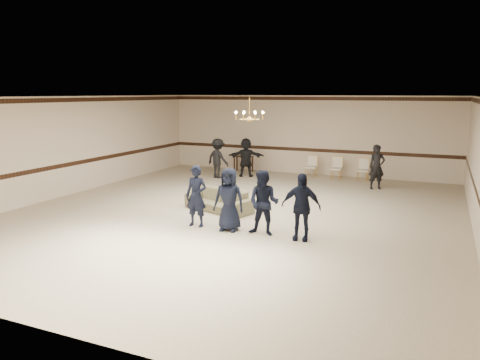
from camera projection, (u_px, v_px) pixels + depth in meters
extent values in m
cube|color=beige|center=(235.00, 213.00, 12.92)|extent=(12.00, 14.00, 0.01)
cube|color=#2E231A|center=(235.00, 97.00, 12.32)|extent=(12.00, 14.00, 0.01)
cube|color=beige|center=(306.00, 135.00, 18.92)|extent=(12.00, 0.01, 3.20)
cube|color=beige|center=(25.00, 220.00, 6.33)|extent=(12.00, 0.01, 3.20)
cube|color=beige|center=(67.00, 146.00, 14.99)|extent=(0.01, 14.00, 3.20)
cube|color=black|center=(305.00, 150.00, 19.01)|extent=(12.00, 0.02, 0.14)
cube|color=black|center=(306.00, 98.00, 18.63)|extent=(12.00, 0.02, 0.14)
imported|color=black|center=(196.00, 196.00, 11.51)|extent=(0.57, 0.37, 1.55)
imported|color=black|center=(229.00, 199.00, 11.16)|extent=(0.80, 0.57, 1.55)
imported|color=black|center=(264.00, 203.00, 10.80)|extent=(0.77, 0.61, 1.55)
imported|color=black|center=(301.00, 207.00, 10.44)|extent=(0.94, 0.46, 1.55)
imported|color=#756F4E|center=(219.00, 200.00, 13.13)|extent=(2.20, 1.40, 0.60)
imported|color=black|center=(218.00, 158.00, 18.09)|extent=(1.12, 0.83, 1.55)
imported|color=black|center=(246.00, 157.00, 18.37)|extent=(1.51, 0.91, 1.55)
imported|color=black|center=(377.00, 167.00, 15.99)|extent=(0.68, 0.61, 1.55)
cube|color=black|center=(243.00, 164.00, 19.61)|extent=(0.84, 0.40, 0.68)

